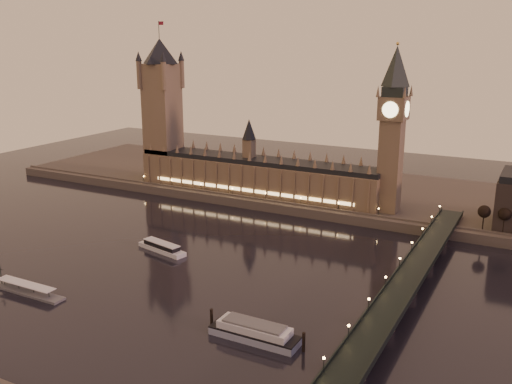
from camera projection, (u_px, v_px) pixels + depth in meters
ground at (215, 270)px, 284.73m from camera, size 700.00×700.00×0.00m
far_embankment at (371, 194)px, 411.21m from camera, size 560.00×130.00×6.00m
palace_of_westminster at (257, 171)px, 400.43m from camera, size 180.00×26.62×52.00m
victoria_tower at (162, 102)px, 425.01m from camera, size 31.68×31.68×118.00m
big_ben at (393, 120)px, 346.93m from camera, size 17.68×17.68×104.00m
westminster_bridge at (398, 298)px, 241.93m from camera, size 13.20×260.00×15.30m
bare_tree_0 at (481, 213)px, 323.65m from camera, size 6.43×6.43×13.07m
bare_tree_1 at (507, 217)px, 317.57m from camera, size 6.43×6.43×13.07m
cruise_boat_a at (162, 247)px, 309.44m from camera, size 32.70×13.84×5.11m
moored_barge at (254, 332)px, 218.28m from camera, size 41.35×10.18×7.58m
pontoon_pier at (28, 291)px, 258.68m from camera, size 40.30×6.72×10.75m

